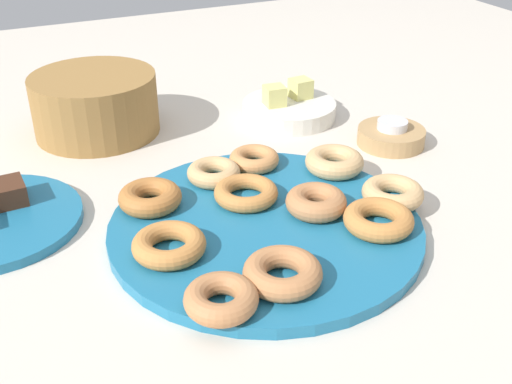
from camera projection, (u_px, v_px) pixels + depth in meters
The scene contains 20 objects.
ground_plane at pixel (265, 232), 0.85m from camera, with size 2.40×2.40×0.00m, color beige.
donut_plate at pixel (265, 227), 0.84m from camera, with size 0.42×0.42×0.02m, color #1E6B93.
donut_0 at pixel (378, 220), 0.82m from camera, with size 0.09×0.09×0.03m, color #BC7A3D.
donut_1 at pixel (169, 245), 0.77m from camera, with size 0.09×0.09×0.03m, color #BC7A3D.
donut_2 at pixel (249, 192), 0.88m from camera, with size 0.09×0.09×0.02m, color #BC7A3D.
donut_3 at pixel (214, 173), 0.93m from camera, with size 0.08×0.08×0.02m, color tan.
donut_4 at pixel (283, 273), 0.72m from camera, with size 0.09×0.09×0.03m, color #B27547.
donut_5 at pixel (150, 197), 0.87m from camera, with size 0.09×0.09×0.03m, color #AD6B33.
donut_6 at pixel (334, 162), 0.96m from camera, with size 0.09×0.09×0.03m, color tan.
donut_7 at pixel (393, 193), 0.88m from camera, with size 0.09×0.09×0.03m, color tan.
donut_8 at pixel (316, 202), 0.85m from camera, with size 0.08×0.08×0.03m, color #B27547.
donut_9 at pixel (254, 159), 0.97m from camera, with size 0.08×0.08×0.02m, color #C6844C.
donut_10 at pixel (221, 299), 0.68m from camera, with size 0.08×0.08×0.03m, color #B27547.
brownie_far at pixel (9, 192), 0.88m from camera, with size 0.04×0.05×0.03m, color #472819.
candle_holder at pixel (391, 137), 1.08m from camera, with size 0.11×0.11×0.03m, color tan.
tealight at pixel (392, 125), 1.07m from camera, with size 0.05×0.05×0.01m, color silver.
basket at pixel (95, 104), 1.10m from camera, with size 0.22×0.22×0.11m, color olive.
fruit_bowl at pixel (289, 110), 1.18m from camera, with size 0.18×0.18×0.03m, color silver.
melon_chunk_left at pixel (275, 96), 1.15m from camera, with size 0.04×0.04×0.04m, color #DBD67A.
melon_chunk_right at pixel (301, 88), 1.18m from camera, with size 0.04×0.04×0.04m, color #DBD67A.
Camera 1 is at (-0.31, -0.64, 0.47)m, focal length 44.09 mm.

